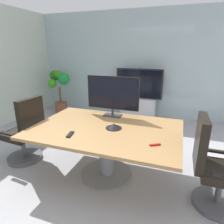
# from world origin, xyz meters

# --- Properties ---
(ground_plane) EXTENTS (7.25, 7.25, 0.00)m
(ground_plane) POSITION_xyz_m (0.00, 0.00, 0.00)
(ground_plane) COLOR #99999E
(wall_back_glass_partition) EXTENTS (6.07, 0.10, 2.75)m
(wall_back_glass_partition) POSITION_xyz_m (0.00, 3.12, 1.37)
(wall_back_glass_partition) COLOR #9EB2B7
(wall_back_glass_partition) RESTS_ON ground
(conference_table) EXTENTS (2.01, 1.36, 0.75)m
(conference_table) POSITION_xyz_m (0.08, 0.13, 0.58)
(conference_table) COLOR olive
(conference_table) RESTS_ON ground
(office_chair_left) EXTENTS (0.62, 0.59, 1.09)m
(office_chair_left) POSITION_xyz_m (-1.28, 0.06, 0.46)
(office_chair_left) COLOR #4C4C51
(office_chair_left) RESTS_ON ground
(office_chair_right) EXTENTS (0.60, 0.57, 1.09)m
(office_chair_right) POSITION_xyz_m (1.45, 0.01, 0.46)
(office_chair_right) COLOR #4C4C51
(office_chair_right) RESTS_ON ground
(tv_monitor) EXTENTS (0.84, 0.18, 0.64)m
(tv_monitor) POSITION_xyz_m (0.01, 0.64, 1.11)
(tv_monitor) COLOR #333338
(tv_monitor) RESTS_ON conference_table
(wall_display_unit) EXTENTS (1.20, 0.36, 1.31)m
(wall_display_unit) POSITION_xyz_m (-0.02, 2.77, 0.44)
(wall_display_unit) COLOR #B7BABC
(wall_display_unit) RESTS_ON ground
(potted_plant) EXTENTS (0.68, 0.62, 1.23)m
(potted_plant) POSITION_xyz_m (-2.24, 2.51, 0.77)
(potted_plant) COLOR brown
(potted_plant) RESTS_ON ground
(conference_phone) EXTENTS (0.22, 0.22, 0.07)m
(conference_phone) POSITION_xyz_m (0.19, 0.15, 0.78)
(conference_phone) COLOR black
(conference_phone) RESTS_ON conference_table
(remote_control) EXTENTS (0.08, 0.18, 0.02)m
(remote_control) POSITION_xyz_m (-0.26, -0.24, 0.76)
(remote_control) COLOR black
(remote_control) RESTS_ON conference_table
(whiteboard_marker) EXTENTS (0.12, 0.08, 0.02)m
(whiteboard_marker) POSITION_xyz_m (0.79, -0.17, 0.76)
(whiteboard_marker) COLOR red
(whiteboard_marker) RESTS_ON conference_table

